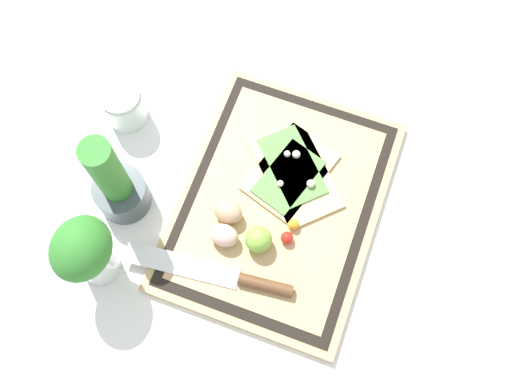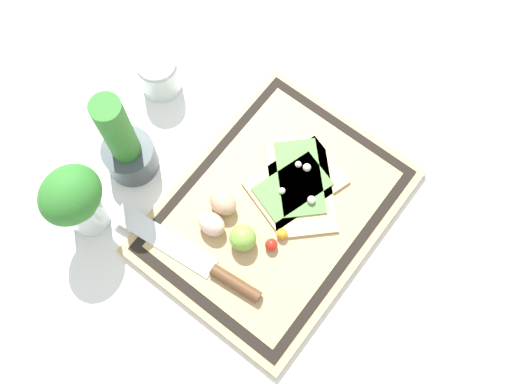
% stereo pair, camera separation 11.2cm
% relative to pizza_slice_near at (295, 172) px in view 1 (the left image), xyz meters
% --- Properties ---
extents(ground_plane, '(6.00, 6.00, 0.00)m').
position_rel_pizza_slice_near_xyz_m(ground_plane, '(-0.07, 0.01, -0.03)').
color(ground_plane, white).
extents(cutting_board, '(0.49, 0.37, 0.02)m').
position_rel_pizza_slice_near_xyz_m(cutting_board, '(-0.07, 0.01, -0.02)').
color(cutting_board, tan).
rests_on(cutting_board, ground_plane).
extents(pizza_slice_near, '(0.22, 0.22, 0.02)m').
position_rel_pizza_slice_near_xyz_m(pizza_slice_near, '(0.00, 0.00, 0.00)').
color(pizza_slice_near, '#DBBC7F').
rests_on(pizza_slice_near, cutting_board).
extents(pizza_slice_far, '(0.20, 0.16, 0.02)m').
position_rel_pizza_slice_near_xyz_m(pizza_slice_far, '(-0.01, 0.01, 0.00)').
color(pizza_slice_far, '#DBBC7F').
rests_on(pizza_slice_far, cutting_board).
extents(knife, '(0.06, 0.32, 0.02)m').
position_rel_pizza_slice_near_xyz_m(knife, '(-0.23, 0.03, 0.00)').
color(knife, silver).
rests_on(knife, cutting_board).
extents(egg_brown, '(0.04, 0.05, 0.04)m').
position_rel_pizza_slice_near_xyz_m(egg_brown, '(-0.12, 0.09, 0.02)').
color(egg_brown, tan).
rests_on(egg_brown, cutting_board).
extents(egg_pink, '(0.04, 0.05, 0.04)m').
position_rel_pizza_slice_near_xyz_m(egg_pink, '(-0.17, 0.08, 0.02)').
color(egg_pink, beige).
rests_on(egg_pink, cutting_board).
extents(lime, '(0.05, 0.05, 0.05)m').
position_rel_pizza_slice_near_xyz_m(lime, '(-0.16, 0.02, 0.02)').
color(lime, '#7FB742').
rests_on(lime, cutting_board).
extents(cherry_tomato_red, '(0.02, 0.02, 0.02)m').
position_rel_pizza_slice_near_xyz_m(cherry_tomato_red, '(-0.13, -0.03, 0.01)').
color(cherry_tomato_red, red).
rests_on(cherry_tomato_red, cutting_board).
extents(cherry_tomato_yellow, '(0.02, 0.02, 0.02)m').
position_rel_pizza_slice_near_xyz_m(cherry_tomato_yellow, '(-0.10, -0.03, 0.01)').
color(cherry_tomato_yellow, gold).
rests_on(cherry_tomato_yellow, cutting_board).
extents(herb_pot, '(0.10, 0.10, 0.25)m').
position_rel_pizza_slice_near_xyz_m(herb_pot, '(-0.16, 0.29, 0.06)').
color(herb_pot, '#3D474C').
rests_on(herb_pot, ground_plane).
extents(sauce_jar, '(0.08, 0.08, 0.09)m').
position_rel_pizza_slice_near_xyz_m(sauce_jar, '(0.01, 0.36, 0.01)').
color(sauce_jar, silver).
rests_on(sauce_jar, ground_plane).
extents(herb_glass, '(0.11, 0.10, 0.19)m').
position_rel_pizza_slice_near_xyz_m(herb_glass, '(-0.29, 0.28, 0.09)').
color(herb_glass, silver).
rests_on(herb_glass, ground_plane).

